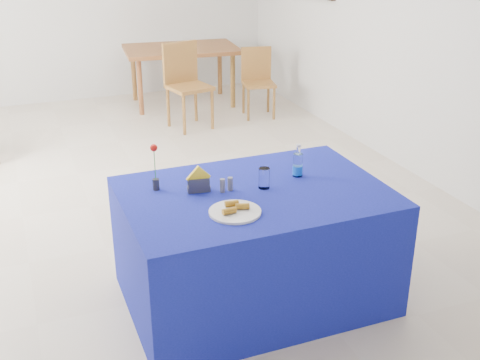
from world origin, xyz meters
name	(u,v)px	position (x,y,z in m)	size (l,w,h in m)	color
floor	(153,197)	(0.00, 0.00, 0.00)	(7.00, 7.00, 0.00)	beige
plate	(235,212)	(0.02, -2.00, 0.77)	(0.30, 0.30, 0.01)	silver
drinking_glass	(264,178)	(0.31, -1.74, 0.82)	(0.07, 0.07, 0.13)	white
salt_shaker	(222,186)	(0.05, -1.70, 0.80)	(0.03, 0.03, 0.09)	slate
pepper_shaker	(230,184)	(0.10, -1.70, 0.80)	(0.03, 0.03, 0.09)	slate
blue_table	(254,246)	(0.24, -1.76, 0.38)	(1.60, 1.10, 0.76)	navy
water_bottle	(298,165)	(0.58, -1.64, 0.83)	(0.07, 0.07, 0.21)	white
napkin_holder	(199,184)	(-0.08, -1.64, 0.81)	(0.15, 0.08, 0.17)	#3D3D42
rose_vase	(155,169)	(-0.31, -1.52, 0.90)	(0.04, 0.04, 0.29)	#232328
oak_table	(181,53)	(1.10, 2.77, 0.68)	(1.53, 1.07, 0.76)	brown
chair_bg_left	(185,79)	(0.87, 1.83, 0.57)	(0.53, 0.53, 0.99)	#99642C
chair_bg_right	(257,77)	(1.84, 1.94, 0.49)	(0.44, 0.44, 0.84)	#99642C
banana_pieces	(235,207)	(0.02, -1.99, 0.79)	(0.17, 0.13, 0.03)	gold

